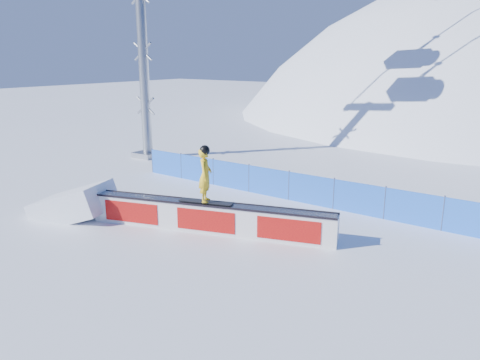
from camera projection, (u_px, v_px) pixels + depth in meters
The scene contains 6 objects.
ground at pixel (299, 253), 14.11m from camera, with size 160.00×160.00×0.00m, color white.
snow_hill at pixel (480, 279), 51.53m from camera, with size 64.00×64.00×64.00m.
safety_fence at pixel (358, 199), 17.47m from camera, with size 22.05×0.05×1.30m.
rail_box at pixel (209, 217), 15.71m from camera, with size 8.35×3.26×1.03m.
snow_ramp at pixel (75, 215), 17.43m from camera, with size 2.75×1.83×1.03m, color white, non-canonical shape.
snowboarder at pixel (205, 175), 15.36m from camera, with size 1.86×0.90×1.94m.
Camera 1 is at (6.26, -11.61, 5.76)m, focal length 35.00 mm.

